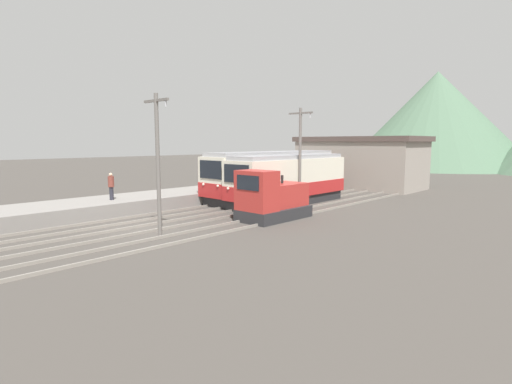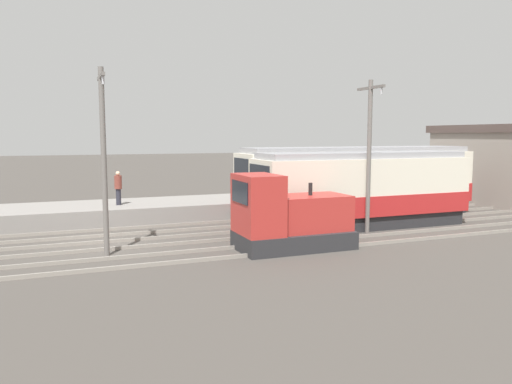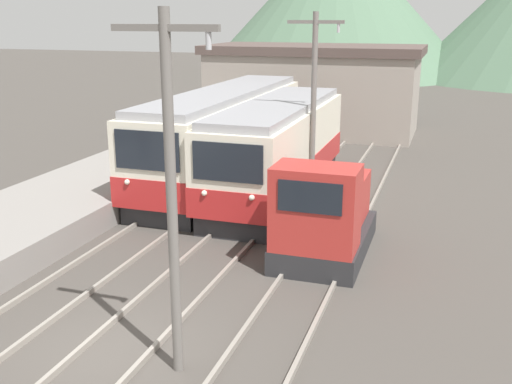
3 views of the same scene
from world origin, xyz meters
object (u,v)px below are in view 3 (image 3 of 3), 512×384
object	(u,v)px
shunting_locomotive	(325,216)
catenary_mast_near	(172,187)
commuter_train_left	(225,139)
catenary_mast_mid	(314,103)
commuter_train_center	(278,153)

from	to	relation	value
shunting_locomotive	catenary_mast_near	size ratio (longest dim) A/B	0.66
catenary_mast_near	commuter_train_left	bearing A→B (deg)	107.32
catenary_mast_mid	commuter_train_left	bearing A→B (deg)	152.12
catenary_mast_near	catenary_mast_mid	world-z (taller)	same
shunting_locomotive	catenary_mast_mid	xyz separation A→B (m)	(-1.49, 4.75, 2.58)
commuter_train_left	shunting_locomotive	distance (m)	9.13
shunting_locomotive	commuter_train_center	bearing A→B (deg)	119.01
shunting_locomotive	commuter_train_left	bearing A→B (deg)	129.54
commuter_train_center	commuter_train_left	bearing A→B (deg)	150.03
shunting_locomotive	catenary_mast_mid	size ratio (longest dim) A/B	0.66
catenary_mast_near	commuter_train_center	bearing A→B (deg)	97.05
commuter_train_left	catenary_mast_near	xyz separation A→B (m)	(4.31, -13.81, 2.01)
commuter_train_left	catenary_mast_near	size ratio (longest dim) A/B	1.98
commuter_train_left	shunting_locomotive	bearing A→B (deg)	-50.46
shunting_locomotive	catenary_mast_near	bearing A→B (deg)	-102.40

